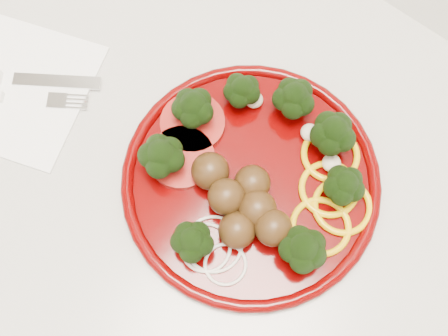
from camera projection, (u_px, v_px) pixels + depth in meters
The scene contains 3 objects.
counter at pixel (181, 213), 1.08m from camera, with size 2.40×0.60×0.90m.
plate at pixel (253, 176), 0.61m from camera, with size 0.29×0.29×0.06m.
napkin at pixel (15, 87), 0.67m from camera, with size 0.17×0.17×0.00m, color white.
Camera 1 is at (0.24, 1.53, 1.50)m, focal length 45.00 mm.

